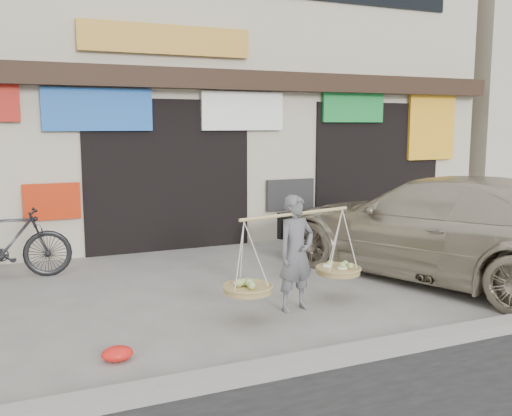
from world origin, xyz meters
name	(u,v)px	position (x,y,z in m)	size (l,w,h in m)	color
ground	(244,304)	(0.00, 0.00, 0.00)	(70.00, 70.00, 0.00)	gray
kerb	(324,359)	(0.00, -2.00, 0.06)	(70.00, 0.25, 0.12)	gray
shophouse_block	(132,70)	(0.00, 6.42, 3.45)	(14.00, 6.32, 7.00)	beige
street_vendor	(296,258)	(0.51, -0.44, 0.64)	(1.96, 0.86, 1.42)	#5E5D62
bike_1	(7,243)	(-2.71, 2.47, 0.54)	(0.51, 1.80, 1.08)	black
suv	(440,227)	(3.16, 0.06, 0.76)	(3.77, 5.66, 1.52)	#AFA68D
red_bag	(117,354)	(-1.78, -1.11, 0.07)	(0.31, 0.25, 0.14)	red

